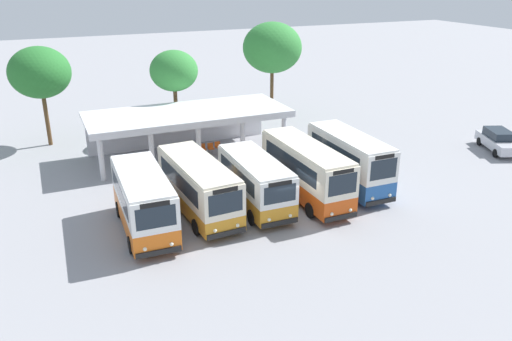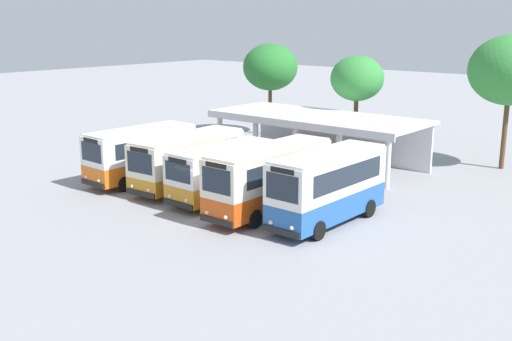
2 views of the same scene
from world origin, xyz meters
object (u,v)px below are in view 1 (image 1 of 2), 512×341
object	(u,v)px
city_bus_nearest_orange	(143,200)
waiting_chair_second_from_end	(187,150)
city_bus_second_in_row	(198,185)
city_bus_fifth_blue	(349,159)
waiting_chair_end_by_column	(179,152)
waiting_chair_fifth_seat	(211,147)
waiting_chair_far_end_seat	(218,146)
city_bus_fourth_amber	(306,169)
city_bus_middle_cream	(255,181)
waiting_chair_fourth_seat	(203,148)
parked_car_flank	(499,140)
waiting_chair_middle_seat	(195,150)

from	to	relation	value
city_bus_nearest_orange	waiting_chair_second_from_end	bearing A→B (deg)	62.46
city_bus_second_in_row	city_bus_fifth_blue	world-z (taller)	city_bus_fifth_blue
waiting_chair_end_by_column	waiting_chair_fifth_seat	world-z (taller)	same
waiting_chair_second_from_end	waiting_chair_far_end_seat	world-z (taller)	same
city_bus_second_in_row	city_bus_fourth_amber	size ratio (longest dim) A/B	0.97
city_bus_middle_cream	waiting_chair_fourth_seat	xyz separation A→B (m)	(-0.03, 9.90, -1.15)
city_bus_fifth_blue	waiting_chair_fifth_seat	xyz separation A→B (m)	(-5.99, 9.54, -1.41)
waiting_chair_fourth_seat	city_bus_second_in_row	bearing A→B (deg)	-109.09
city_bus_nearest_orange	city_bus_second_in_row	world-z (taller)	city_bus_nearest_orange
parked_car_flank	waiting_chair_fourth_seat	size ratio (longest dim) A/B	5.68
waiting_chair_second_from_end	city_bus_nearest_orange	bearing A→B (deg)	-117.54
city_bus_second_in_row	city_bus_fourth_amber	bearing A→B (deg)	-5.05
city_bus_fourth_amber	city_bus_fifth_blue	bearing A→B (deg)	6.04
city_bus_second_in_row	city_bus_nearest_orange	bearing A→B (deg)	-166.02
parked_car_flank	waiting_chair_second_from_end	world-z (taller)	parked_car_flank
parked_car_flank	waiting_chair_fifth_seat	bearing A→B (deg)	158.50
city_bus_second_in_row	waiting_chair_fifth_seat	xyz separation A→B (m)	(3.85, 9.31, -1.22)
city_bus_middle_cream	waiting_chair_middle_seat	world-z (taller)	city_bus_middle_cream
waiting_chair_end_by_column	waiting_chair_middle_seat	bearing A→B (deg)	-0.20
waiting_chair_far_end_seat	waiting_chair_fifth_seat	bearing A→B (deg)	-171.05
waiting_chair_second_from_end	waiting_chair_middle_seat	xyz separation A→B (m)	(0.61, -0.06, 0.00)
city_bus_middle_cream	waiting_chair_middle_seat	distance (m)	9.92
city_bus_nearest_orange	parked_car_flank	xyz separation A→B (m)	(27.66, 2.04, -0.97)
city_bus_middle_cream	city_bus_fourth_amber	bearing A→B (deg)	-1.12
city_bus_second_in_row	waiting_chair_second_from_end	xyz separation A→B (m)	(2.03, 9.37, -1.22)
city_bus_fifth_blue	waiting_chair_far_end_seat	bearing A→B (deg)	119.17
city_bus_fourth_amber	waiting_chair_end_by_column	xyz separation A→B (m)	(-5.13, 9.90, -1.36)
waiting_chair_end_by_column	waiting_chair_fifth_seat	bearing A→B (deg)	-0.22
waiting_chair_fifth_seat	waiting_chair_end_by_column	bearing A→B (deg)	179.78
city_bus_second_in_row	waiting_chair_second_from_end	size ratio (longest dim) A/B	9.12
city_bus_second_in_row	city_bus_fifth_blue	xyz separation A→B (m)	(9.84, -0.23, 0.19)
city_bus_fifth_blue	waiting_chair_middle_seat	xyz separation A→B (m)	(-7.20, 9.55, -1.41)
city_bus_second_in_row	parked_car_flank	bearing A→B (deg)	2.88
city_bus_fourth_amber	waiting_chair_fifth_seat	bearing A→B (deg)	105.31
city_bus_fifth_blue	waiting_chair_end_by_column	world-z (taller)	city_bus_fifth_blue
waiting_chair_middle_seat	waiting_chair_far_end_seat	distance (m)	1.82
waiting_chair_middle_seat	waiting_chair_far_end_seat	xyz separation A→B (m)	(1.82, 0.09, 0.00)
waiting_chair_fourth_seat	waiting_chair_far_end_seat	xyz separation A→B (m)	(1.21, 0.03, 0.00)
city_bus_nearest_orange	city_bus_fifth_blue	world-z (taller)	city_bus_fifth_blue
city_bus_fourth_amber	city_bus_second_in_row	bearing A→B (deg)	174.95
waiting_chair_second_from_end	city_bus_middle_cream	bearing A→B (deg)	-82.82
waiting_chair_end_by_column	waiting_chair_far_end_seat	world-z (taller)	same
waiting_chair_end_by_column	waiting_chair_fifth_seat	distance (m)	2.43
city_bus_nearest_orange	waiting_chair_far_end_seat	xyz separation A→B (m)	(7.74, 10.22, -1.28)
city_bus_fourth_amber	parked_car_flank	world-z (taller)	city_bus_fourth_amber
city_bus_second_in_row	waiting_chair_end_by_column	distance (m)	9.51
city_bus_fourth_amber	waiting_chair_fifth_seat	distance (m)	10.35
city_bus_second_in_row	parked_car_flank	distance (m)	24.43
waiting_chair_end_by_column	waiting_chair_second_from_end	size ratio (longest dim) A/B	1.00
waiting_chair_end_by_column	waiting_chair_second_from_end	world-z (taller)	same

